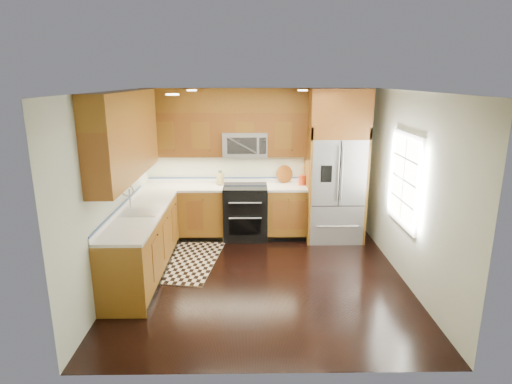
{
  "coord_description": "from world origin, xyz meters",
  "views": [
    {
      "loc": [
        -0.17,
        -5.53,
        2.76
      ],
      "look_at": [
        -0.08,
        0.6,
        1.12
      ],
      "focal_mm": 30.0,
      "sensor_mm": 36.0,
      "label": 1
    }
  ],
  "objects_px": {
    "range": "(245,212)",
    "knife_block": "(220,179)",
    "utensil_crock": "(302,178)",
    "rug": "(184,260)",
    "refrigerator": "(336,166)"
  },
  "relations": [
    {
      "from": "knife_block",
      "to": "utensil_crock",
      "type": "relative_size",
      "value": 0.69
    },
    {
      "from": "range",
      "to": "refrigerator",
      "type": "bearing_deg",
      "value": -1.4
    },
    {
      "from": "rug",
      "to": "utensil_crock",
      "type": "xyz_separation_m",
      "value": [
        1.95,
        1.1,
        1.06
      ]
    },
    {
      "from": "refrigerator",
      "to": "knife_block",
      "type": "xyz_separation_m",
      "value": [
        -1.99,
        0.19,
        -0.26
      ]
    },
    {
      "from": "range",
      "to": "knife_block",
      "type": "height_order",
      "value": "knife_block"
    },
    {
      "from": "utensil_crock",
      "to": "range",
      "type": "bearing_deg",
      "value": -174.62
    },
    {
      "from": "range",
      "to": "knife_block",
      "type": "relative_size",
      "value": 3.72
    },
    {
      "from": "knife_block",
      "to": "range",
      "type": "bearing_deg",
      "value": -18.65
    },
    {
      "from": "rug",
      "to": "utensil_crock",
      "type": "relative_size",
      "value": 4.49
    },
    {
      "from": "rug",
      "to": "knife_block",
      "type": "xyz_separation_m",
      "value": [
        0.51,
        1.16,
        1.04
      ]
    },
    {
      "from": "utensil_crock",
      "to": "knife_block",
      "type": "bearing_deg",
      "value": 177.84
    },
    {
      "from": "knife_block",
      "to": "utensil_crock",
      "type": "xyz_separation_m",
      "value": [
        1.44,
        -0.05,
        0.02
      ]
    },
    {
      "from": "range",
      "to": "rug",
      "type": "xyz_separation_m",
      "value": [
        -0.95,
        -1.01,
        -0.46
      ]
    },
    {
      "from": "range",
      "to": "refrigerator",
      "type": "xyz_separation_m",
      "value": [
        1.55,
        -0.04,
        0.83
      ]
    },
    {
      "from": "range",
      "to": "refrigerator",
      "type": "distance_m",
      "value": 1.76
    }
  ]
}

